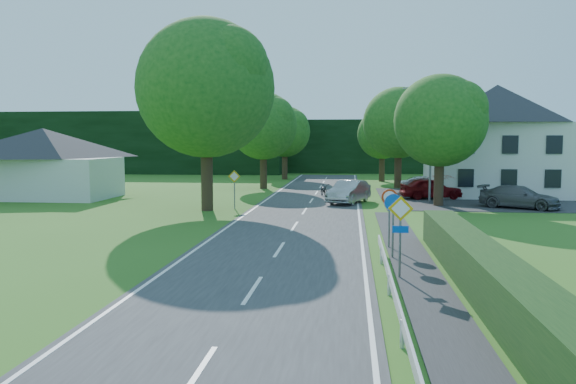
# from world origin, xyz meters

# --- Properties ---
(ground) EXTENTS (160.00, 160.00, 0.00)m
(ground) POSITION_xyz_m (0.00, 0.00, 0.00)
(ground) COLOR #315B1A
(ground) RESTS_ON ground
(road) EXTENTS (7.00, 80.00, 0.04)m
(road) POSITION_xyz_m (0.00, 20.00, 0.02)
(road) COLOR #333335
(road) RESTS_ON ground
(footpath) EXTENTS (1.50, 44.00, 0.04)m
(footpath) POSITION_xyz_m (4.95, 2.00, 0.02)
(footpath) COLOR #27272A
(footpath) RESTS_ON ground
(parking_pad) EXTENTS (14.00, 16.00, 0.04)m
(parking_pad) POSITION_xyz_m (12.00, 33.00, 0.02)
(parking_pad) COLOR #27272A
(parking_pad) RESTS_ON ground
(line_edge_left) EXTENTS (0.12, 80.00, 0.01)m
(line_edge_left) POSITION_xyz_m (-3.25, 20.00, 0.04)
(line_edge_left) COLOR white
(line_edge_left) RESTS_ON road
(line_edge_right) EXTENTS (0.12, 80.00, 0.01)m
(line_edge_right) POSITION_xyz_m (3.25, 20.00, 0.04)
(line_edge_right) COLOR white
(line_edge_right) RESTS_ON road
(line_centre) EXTENTS (0.12, 80.00, 0.01)m
(line_centre) POSITION_xyz_m (0.00, 20.00, 0.04)
(line_centre) COLOR white
(line_centre) RESTS_ON road
(hedge_right) EXTENTS (1.20, 30.00, 1.30)m
(hedge_right) POSITION_xyz_m (6.50, 0.00, 0.65)
(hedge_right) COLOR black
(hedge_right) RESTS_ON ground
(tree_main) EXTENTS (9.40, 9.40, 11.64)m
(tree_main) POSITION_xyz_m (-6.00, 24.00, 5.82)
(tree_main) COLOR #184F17
(tree_main) RESTS_ON ground
(tree_left_far) EXTENTS (7.00, 7.00, 8.58)m
(tree_left_far) POSITION_xyz_m (-5.00, 40.00, 4.29)
(tree_left_far) COLOR #184F17
(tree_left_far) RESTS_ON ground
(tree_right_far) EXTENTS (7.40, 7.40, 9.09)m
(tree_right_far) POSITION_xyz_m (7.00, 42.00, 4.54)
(tree_right_far) COLOR #184F17
(tree_right_far) RESTS_ON ground
(tree_left_back) EXTENTS (6.60, 6.60, 8.07)m
(tree_left_back) POSITION_xyz_m (-4.50, 52.00, 4.04)
(tree_left_back) COLOR #184F17
(tree_left_back) RESTS_ON ground
(tree_right_back) EXTENTS (6.20, 6.20, 7.56)m
(tree_right_back) POSITION_xyz_m (6.00, 50.00, 3.78)
(tree_right_back) COLOR #184F17
(tree_right_back) RESTS_ON ground
(tree_right_mid) EXTENTS (7.00, 7.00, 8.58)m
(tree_right_mid) POSITION_xyz_m (8.50, 28.00, 4.29)
(tree_right_mid) COLOR #184F17
(tree_right_mid) RESTS_ON ground
(treeline_left) EXTENTS (44.00, 6.00, 8.00)m
(treeline_left) POSITION_xyz_m (-28.00, 62.00, 4.00)
(treeline_left) COLOR black
(treeline_left) RESTS_ON ground
(treeline_right) EXTENTS (30.00, 5.00, 7.00)m
(treeline_right) POSITION_xyz_m (8.00, 66.00, 3.50)
(treeline_right) COLOR black
(treeline_right) RESTS_ON ground
(bungalow_left) EXTENTS (11.00, 6.50, 5.20)m
(bungalow_left) POSITION_xyz_m (-20.00, 30.00, 2.71)
(bungalow_left) COLOR silver
(bungalow_left) RESTS_ON ground
(house_white) EXTENTS (10.60, 8.40, 8.60)m
(house_white) POSITION_xyz_m (14.00, 36.00, 4.41)
(house_white) COLOR silver
(house_white) RESTS_ON ground
(streetlight) EXTENTS (2.03, 0.18, 8.00)m
(streetlight) POSITION_xyz_m (8.06, 30.00, 4.46)
(streetlight) COLOR slate
(streetlight) RESTS_ON ground
(sign_priority_right) EXTENTS (0.78, 0.09, 2.59)m
(sign_priority_right) POSITION_xyz_m (4.30, 7.98, 1.80)
(sign_priority_right) COLOR slate
(sign_priority_right) RESTS_ON ground
(sign_roundabout) EXTENTS (0.64, 0.08, 2.37)m
(sign_roundabout) POSITION_xyz_m (4.30, 10.98, 1.67)
(sign_roundabout) COLOR slate
(sign_roundabout) RESTS_ON ground
(sign_speed_limit) EXTENTS (0.64, 0.11, 2.37)m
(sign_speed_limit) POSITION_xyz_m (4.30, 12.97, 1.77)
(sign_speed_limit) COLOR slate
(sign_speed_limit) RESTS_ON ground
(sign_priority_left) EXTENTS (0.78, 0.09, 2.44)m
(sign_priority_left) POSITION_xyz_m (-4.50, 24.98, 1.72)
(sign_priority_left) COLOR slate
(sign_priority_left) RESTS_ON ground
(moving_car) EXTENTS (3.12, 4.96, 1.54)m
(moving_car) POSITION_xyz_m (2.65, 28.78, 0.81)
(moving_car) COLOR #A6A6AA
(moving_car) RESTS_ON road
(motorcycle) EXTENTS (1.13, 1.96, 0.97)m
(motorcycle) POSITION_xyz_m (0.74, 33.14, 0.53)
(motorcycle) COLOR black
(motorcycle) RESTS_ON road
(parked_car_red) EXTENTS (4.68, 2.48, 1.52)m
(parked_car_red) POSITION_xyz_m (8.62, 32.39, 0.80)
(parked_car_red) COLOR #640B0E
(parked_car_red) RESTS_ON parking_pad
(parked_car_silver_a) EXTENTS (4.19, 1.79, 1.34)m
(parked_car_silver_a) POSITION_xyz_m (8.84, 36.63, 0.71)
(parked_car_silver_a) COLOR #A5A5A9
(parked_car_silver_a) RESTS_ON parking_pad
(parked_car_grey) EXTENTS (5.19, 4.15, 1.41)m
(parked_car_grey) POSITION_xyz_m (13.35, 27.10, 0.74)
(parked_car_grey) COLOR #535358
(parked_car_grey) RESTS_ON parking_pad
(parked_car_silver_b) EXTENTS (5.44, 2.83, 1.46)m
(parked_car_silver_b) POSITION_xyz_m (15.29, 34.00, 0.77)
(parked_car_silver_b) COLOR silver
(parked_car_silver_b) RESTS_ON parking_pad
(parasol) EXTENTS (2.48, 2.51, 1.93)m
(parasol) POSITION_xyz_m (9.14, 31.06, 1.01)
(parasol) COLOR red
(parasol) RESTS_ON parking_pad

